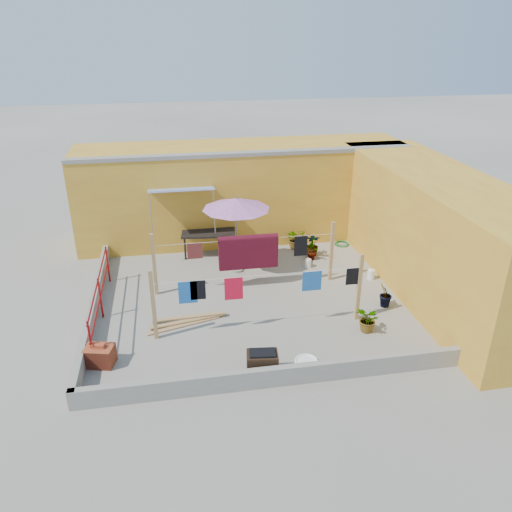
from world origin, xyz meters
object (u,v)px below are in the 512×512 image
water_jug_b (308,263)px  outdoor_table (208,234)px  plant_back_a (295,238)px  patio_umbrella (236,204)px  brazier (262,364)px  white_basin (306,362)px  water_jug_a (371,274)px  brick_stack (100,356)px  green_hose (342,244)px

water_jug_b → outdoor_table: bearing=152.9°
plant_back_a → patio_umbrella: bearing=-147.8°
brazier → white_basin: size_ratio=1.33×
water_jug_a → plant_back_a: plant_back_a is taller
outdoor_table → white_basin: (1.58, -6.18, -0.67)m
water_jug_a → white_basin: bearing=-129.2°
brick_stack → white_basin: size_ratio=1.33×
brazier → white_basin: 1.08m
brick_stack → green_hose: brick_stack is taller
water_jug_b → water_jug_a: bearing=-34.0°
outdoor_table → water_jug_b: (2.92, -1.49, -0.58)m
patio_umbrella → outdoor_table: patio_umbrella is taller
white_basin → plant_back_a: plant_back_a is taller
white_basin → plant_back_a: size_ratio=0.75×
patio_umbrella → green_hose: (3.79, 1.35, -2.10)m
brick_stack → white_basin: 4.53m
outdoor_table → water_jug_a: bearing=-29.6°
brazier → water_jug_a: bearing=43.9°
brick_stack → brazier: brazier is taller
brick_stack → water_jug_b: size_ratio=2.30×
plant_back_a → brick_stack: bearing=-136.7°
green_hose → water_jug_b: bearing=-137.2°
patio_umbrella → white_basin: 5.33m
plant_back_a → outdoor_table: bearing=180.0°
brazier → water_jug_b: bearing=64.3°
water_jug_b → green_hose: (1.61, 1.49, -0.10)m
brick_stack → outdoor_table: bearing=62.1°
patio_umbrella → water_jug_a: (3.79, -1.22, -1.98)m
patio_umbrella → brazier: 5.38m
brick_stack → water_jug_a: brick_stack is taller
white_basin → green_hose: size_ratio=1.05×
water_jug_a → water_jug_b: water_jug_a is taller
patio_umbrella → plant_back_a: 3.10m
brick_stack → water_jug_b: brick_stack is taller
brazier → green_hose: 7.54m
white_basin → water_jug_a: bearing=50.8°
outdoor_table → water_jug_a: 5.24m
patio_umbrella → green_hose: 4.54m
green_hose → water_jug_a: bearing=-90.0°
outdoor_table → water_jug_b: outdoor_table is taller
white_basin → water_jug_b: bearing=74.1°
patio_umbrella → water_jug_a: patio_umbrella is taller
outdoor_table → green_hose: 4.58m
water_jug_b → green_hose: 2.20m
white_basin → plant_back_a: bearing=78.1°
brick_stack → green_hose: (7.40, 5.42, -0.20)m
water_jug_b → plant_back_a: bearing=91.3°
water_jug_a → green_hose: size_ratio=0.67×
outdoor_table → water_jug_b: bearing=-27.1°
brick_stack → white_basin: (4.46, -0.76, -0.18)m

